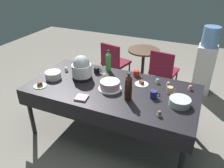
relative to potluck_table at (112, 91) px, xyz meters
name	(u,v)px	position (x,y,z in m)	size (l,w,h in m)	color
ground	(112,132)	(0.00, 0.00, -0.69)	(9.00, 9.00, 0.00)	slate
potluck_table	(112,91)	(0.00, 0.00, 0.00)	(2.20, 1.10, 0.75)	black
frosted_layer_cake	(110,85)	(-0.01, -0.05, 0.12)	(0.30, 0.30, 0.11)	silver
slow_cooker	(82,68)	(-0.49, 0.07, 0.22)	(0.28, 0.28, 0.34)	black
glass_salad_bowl	(180,102)	(0.87, -0.06, 0.10)	(0.24, 0.24, 0.09)	#B2C6BC
ceramic_snack_bowl	(53,75)	(-0.86, -0.09, 0.11)	(0.22, 0.22, 0.10)	silver
dessert_plate_white	(142,84)	(0.33, 0.23, 0.07)	(0.18, 0.18, 0.05)	white
dessert_plate_sage	(40,85)	(-0.88, -0.35, 0.07)	(0.17, 0.17, 0.05)	#8CA87F
dessert_plate_cobalt	(76,66)	(-0.76, 0.36, 0.08)	(0.18, 0.18, 0.06)	#2D4CB2
cupcake_mint	(159,114)	(0.71, -0.36, 0.09)	(0.05, 0.05, 0.07)	beige
cupcake_vanilla	(66,69)	(-0.82, 0.17, 0.09)	(0.05, 0.05, 0.07)	beige
cupcake_cocoa	(158,81)	(0.51, 0.35, 0.09)	(0.05, 0.05, 0.07)	beige
cupcake_berry	(190,88)	(0.94, 0.35, 0.09)	(0.05, 0.05, 0.07)	beige
cupcake_lemon	(104,76)	(-0.21, 0.21, 0.09)	(0.05, 0.05, 0.07)	beige
cupcake_rose	(168,84)	(0.66, 0.32, 0.09)	(0.05, 0.05, 0.07)	beige
soda_bottle_cola	(128,87)	(0.29, -0.18, 0.22)	(0.09, 0.09, 0.35)	#33190F
soda_bottle_lime_soda	(108,61)	(-0.26, 0.45, 0.21)	(0.07, 0.07, 0.32)	green
coffee_mug_tan	(170,90)	(0.72, 0.16, 0.11)	(0.11, 0.08, 0.09)	tan
coffee_mug_navy	(154,94)	(0.56, -0.02, 0.11)	(0.12, 0.08, 0.09)	navy
coffee_mug_red	(136,73)	(0.19, 0.44, 0.10)	(0.12, 0.08, 0.09)	#B2231E
coffee_mug_black	(97,70)	(-0.38, 0.30, 0.11)	(0.12, 0.08, 0.09)	black
paper_napkin_stack	(82,98)	(-0.22, -0.39, 0.07)	(0.14, 0.14, 0.02)	pink
maroon_chair_left	(114,61)	(-0.57, 1.38, -0.20)	(0.53, 0.53, 0.85)	maroon
maroon_chair_right	(163,69)	(0.39, 1.38, -0.20)	(0.50, 0.50, 0.85)	maroon
round_cafe_table	(143,60)	(-0.05, 1.60, -0.19)	(0.60, 0.60, 0.72)	#473323
water_cooler	(205,63)	(1.06, 1.75, -0.10)	(0.32, 0.32, 1.24)	silver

